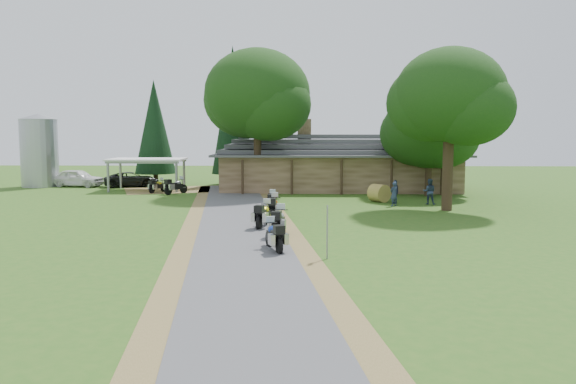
{
  "coord_description": "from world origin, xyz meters",
  "views": [
    {
      "loc": [
        2.97,
        -25.55,
        4.92
      ],
      "look_at": [
        2.07,
        6.18,
        1.6
      ],
      "focal_mm": 35.0,
      "sensor_mm": 36.0,
      "label": 1
    }
  ],
  "objects_px": {
    "lodge": "(338,162)",
    "motorcycle_row_d": "(274,206)",
    "silo": "(39,150)",
    "hay_bale": "(379,193)",
    "car_white_sedan": "(77,176)",
    "motorcycle_row_b": "(279,221)",
    "motorcycle_carport_b": "(176,185)",
    "car_dark_suv": "(132,176)",
    "motorcycle_carport_a": "(158,185)",
    "carport": "(147,174)",
    "motorcycle_row_a": "(274,235)",
    "motorcycle_row_c": "(264,214)",
    "motorcycle_row_e": "(272,201)"
  },
  "relations": [
    {
      "from": "silo",
      "to": "carport",
      "type": "relative_size",
      "value": 1.06
    },
    {
      "from": "lodge",
      "to": "motorcycle_row_d",
      "type": "bearing_deg",
      "value": -105.35
    },
    {
      "from": "motorcycle_row_d",
      "to": "motorcycle_carport_a",
      "type": "distance_m",
      "value": 17.6
    },
    {
      "from": "motorcycle_row_d",
      "to": "motorcycle_row_a",
      "type": "bearing_deg",
      "value": -172.97
    },
    {
      "from": "motorcycle_row_b",
      "to": "motorcycle_row_e",
      "type": "relative_size",
      "value": 1.08
    },
    {
      "from": "motorcycle_row_a",
      "to": "motorcycle_carport_a",
      "type": "distance_m",
      "value": 25.48
    },
    {
      "from": "motorcycle_row_d",
      "to": "motorcycle_row_b",
      "type": "bearing_deg",
      "value": -170.19
    },
    {
      "from": "hay_bale",
      "to": "car_dark_suv",
      "type": "bearing_deg",
      "value": 152.81
    },
    {
      "from": "silo",
      "to": "motorcycle_row_b",
      "type": "height_order",
      "value": "silo"
    },
    {
      "from": "motorcycle_carport_a",
      "to": "motorcycle_row_b",
      "type": "bearing_deg",
      "value": -121.0
    },
    {
      "from": "motorcycle_carport_a",
      "to": "motorcycle_carport_b",
      "type": "bearing_deg",
      "value": -92.37
    },
    {
      "from": "motorcycle_row_a",
      "to": "motorcycle_row_b",
      "type": "height_order",
      "value": "motorcycle_row_b"
    },
    {
      "from": "motorcycle_row_c",
      "to": "hay_bale",
      "type": "bearing_deg",
      "value": -21.07
    },
    {
      "from": "car_white_sedan",
      "to": "motorcycle_carport_b",
      "type": "bearing_deg",
      "value": -110.02
    },
    {
      "from": "motorcycle_row_b",
      "to": "motorcycle_row_d",
      "type": "xyz_separation_m",
      "value": [
        -0.56,
        5.36,
        -0.0
      ]
    },
    {
      "from": "motorcycle_row_b",
      "to": "hay_bale",
      "type": "bearing_deg",
      "value": -19.6
    },
    {
      "from": "lodge",
      "to": "motorcycle_carport_b",
      "type": "bearing_deg",
      "value": -161.98
    },
    {
      "from": "car_dark_suv",
      "to": "motorcycle_row_a",
      "type": "relative_size",
      "value": 2.71
    },
    {
      "from": "lodge",
      "to": "car_dark_suv",
      "type": "xyz_separation_m",
      "value": [
        -18.98,
        1.76,
        -1.43
      ]
    },
    {
      "from": "lodge",
      "to": "car_dark_suv",
      "type": "distance_m",
      "value": 19.12
    },
    {
      "from": "silo",
      "to": "hay_bale",
      "type": "relative_size",
      "value": 5.26
    },
    {
      "from": "motorcycle_carport_a",
      "to": "motorcycle_row_e",
      "type": "bearing_deg",
      "value": -108.5
    },
    {
      "from": "lodge",
      "to": "motorcycle_row_c",
      "type": "distance_m",
      "value": 21.09
    },
    {
      "from": "lodge",
      "to": "silo",
      "type": "xyz_separation_m",
      "value": [
        -27.49,
        1.67,
        0.92
      ]
    },
    {
      "from": "motorcycle_row_c",
      "to": "motorcycle_carport_a",
      "type": "xyz_separation_m",
      "value": [
        -10.11,
        17.12,
        -0.11
      ]
    },
    {
      "from": "carport",
      "to": "lodge",
      "type": "bearing_deg",
      "value": 2.27
    },
    {
      "from": "carport",
      "to": "car_white_sedan",
      "type": "xyz_separation_m",
      "value": [
        -7.39,
        2.95,
        -0.35
      ]
    },
    {
      "from": "car_dark_suv",
      "to": "motorcycle_row_c",
      "type": "distance_m",
      "value": 26.12
    },
    {
      "from": "motorcycle_row_d",
      "to": "motorcycle_carport_b",
      "type": "bearing_deg",
      "value": 37.52
    },
    {
      "from": "carport",
      "to": "motorcycle_carport_a",
      "type": "xyz_separation_m",
      "value": [
        1.39,
        -1.99,
        -0.78
      ]
    },
    {
      "from": "motorcycle_row_b",
      "to": "motorcycle_row_d",
      "type": "height_order",
      "value": "motorcycle_row_b"
    },
    {
      "from": "lodge",
      "to": "motorcycle_row_d",
      "type": "height_order",
      "value": "lodge"
    },
    {
      "from": "motorcycle_carport_a",
      "to": "hay_bale",
      "type": "bearing_deg",
      "value": -79.13
    },
    {
      "from": "silo",
      "to": "motorcycle_row_e",
      "type": "xyz_separation_m",
      "value": [
        22.46,
        -16.28,
        -2.69
      ]
    },
    {
      "from": "silo",
      "to": "motorcycle_row_c",
      "type": "xyz_separation_m",
      "value": [
        22.35,
        -22.05,
        -2.65
      ]
    },
    {
      "from": "car_white_sedan",
      "to": "hay_bale",
      "type": "xyz_separation_m",
      "value": [
        26.43,
        -10.9,
        -0.39
      ]
    },
    {
      "from": "motorcycle_row_c",
      "to": "carport",
      "type": "bearing_deg",
      "value": 44.04
    },
    {
      "from": "carport",
      "to": "motorcycle_row_a",
      "type": "xyz_separation_m",
      "value": [
        12.35,
        -24.99,
        -0.7
      ]
    },
    {
      "from": "car_white_sedan",
      "to": "lodge",
      "type": "bearing_deg",
      "value": -84.22
    },
    {
      "from": "silo",
      "to": "car_white_sedan",
      "type": "distance_m",
      "value": 4.17
    },
    {
      "from": "car_dark_suv",
      "to": "motorcycle_row_c",
      "type": "xyz_separation_m",
      "value": [
        13.85,
        -22.14,
        -0.31
      ]
    },
    {
      "from": "motorcycle_row_e",
      "to": "motorcycle_row_a",
      "type": "bearing_deg",
      "value": -175.33
    },
    {
      "from": "car_dark_suv",
      "to": "hay_bale",
      "type": "xyz_separation_m",
      "value": [
        21.38,
        -10.98,
        -0.38
      ]
    },
    {
      "from": "motorcycle_row_b",
      "to": "hay_bale",
      "type": "height_order",
      "value": "motorcycle_row_b"
    },
    {
      "from": "motorcycle_row_a",
      "to": "hay_bale",
      "type": "relative_size",
      "value": 1.54
    },
    {
      "from": "motorcycle_row_c",
      "to": "motorcycle_carport_b",
      "type": "height_order",
      "value": "motorcycle_row_c"
    },
    {
      "from": "lodge",
      "to": "motorcycle_carport_b",
      "type": "xyz_separation_m",
      "value": [
        -13.46,
        -4.38,
        -1.74
      ]
    },
    {
      "from": "car_dark_suv",
      "to": "motorcycle_carport_a",
      "type": "relative_size",
      "value": 3.05
    },
    {
      "from": "car_white_sedan",
      "to": "motorcycle_row_e",
      "type": "distance_m",
      "value": 25.03
    },
    {
      "from": "motorcycle_row_c",
      "to": "silo",
      "type": "bearing_deg",
      "value": 58.37
    }
  ]
}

